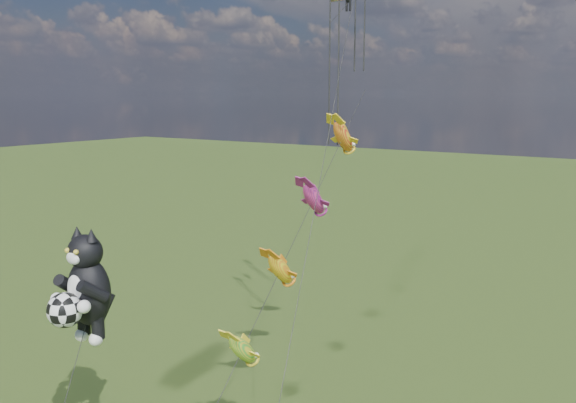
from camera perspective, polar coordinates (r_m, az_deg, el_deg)
The scene contains 3 objects.
cat_kite_rig at distance 28.69m, azimuth -17.74°, elevation -7.31°, with size 2.32×4.08×9.98m.
fish_windsock_rig at distance 30.78m, azimuth 0.81°, elevation -2.94°, with size 0.91×15.97×15.77m.
parafoil_rig at distance 36.05m, azimuth 5.24°, elevation 16.20°, with size 5.50×16.85×24.54m.
Camera 1 is at (26.88, -16.03, 15.49)m, focal length 40.00 mm.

